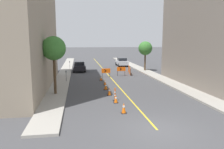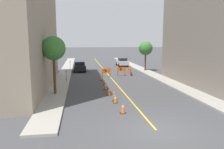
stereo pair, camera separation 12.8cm
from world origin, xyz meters
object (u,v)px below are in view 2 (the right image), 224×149
at_px(traffic_cone_nearest, 123,108).
at_px(street_tree_right_near, 146,48).
at_px(traffic_cone_third, 109,91).
at_px(parked_car_curb_mid, 122,62).
at_px(traffic_cone_second, 115,99).
at_px(traffic_cone_farthest, 101,78).
at_px(parking_meter_near_curb, 66,74).
at_px(traffic_cone_fifth, 105,82).
at_px(street_tree_left_near, 53,49).
at_px(delineator_post_front, 115,95).
at_px(arrow_barricade_secondary, 121,69).
at_px(traffic_cone_fourth, 106,86).
at_px(parked_car_curb_near, 80,66).
at_px(arrow_barricade_primary, 106,71).
at_px(parking_meter_far_curb, 70,63).

distance_m(traffic_cone_nearest, street_tree_right_near, 21.16).
bearing_deg(traffic_cone_third, parked_car_curb_mid, 75.82).
distance_m(traffic_cone_second, traffic_cone_farthest, 9.95).
bearing_deg(traffic_cone_second, traffic_cone_nearest, -87.69).
bearing_deg(traffic_cone_third, parking_meter_near_curb, 121.64).
height_order(traffic_cone_fifth, parked_car_curb_mid, parked_car_curb_mid).
bearing_deg(street_tree_left_near, street_tree_right_near, 47.31).
height_order(traffic_cone_second, delineator_post_front, delineator_post_front).
distance_m(traffic_cone_nearest, arrow_barricade_secondary, 15.80).
relative_size(traffic_cone_third, street_tree_left_near, 0.14).
height_order(traffic_cone_fourth, parked_car_curb_mid, parked_car_curb_mid).
relative_size(arrow_barricade_secondary, parked_car_curb_near, 0.29).
xyz_separation_m(arrow_barricade_primary, parking_meter_near_curb, (-5.06, -3.10, 0.25)).
xyz_separation_m(traffic_cone_nearest, street_tree_right_near, (7.55, 19.50, 3.26)).
height_order(traffic_cone_farthest, parking_meter_far_curb, parking_meter_far_curb).
bearing_deg(traffic_cone_nearest, arrow_barricade_secondary, 79.39).
bearing_deg(traffic_cone_second, traffic_cone_fifth, 89.99).
xyz_separation_m(arrow_barricade_primary, parked_car_curb_mid, (4.67, 12.45, -0.03)).
bearing_deg(parked_car_curb_near, parking_meter_near_curb, -101.17).
bearing_deg(street_tree_right_near, arrow_barricade_primary, -145.45).
xyz_separation_m(traffic_cone_nearest, arrow_barricade_primary, (0.67, 14.76, 0.46)).
height_order(traffic_cone_second, traffic_cone_fifth, traffic_cone_second).
bearing_deg(traffic_cone_fifth, parking_meter_far_curb, 107.24).
relative_size(delineator_post_front, arrow_barricade_secondary, 0.88).
bearing_deg(parked_car_curb_near, street_tree_left_near, -100.03).
relative_size(traffic_cone_third, street_tree_right_near, 0.16).
bearing_deg(parking_meter_far_curb, traffic_cone_third, -77.39).
distance_m(traffic_cone_fifth, parked_car_curb_near, 11.84).
relative_size(traffic_cone_second, parked_car_curb_near, 0.15).
xyz_separation_m(traffic_cone_third, delineator_post_front, (0.20, -1.87, 0.10)).
bearing_deg(traffic_cone_fourth, parking_meter_far_curb, 104.30).
distance_m(traffic_cone_farthest, arrow_barricade_primary, 2.53).
distance_m(traffic_cone_farthest, street_tree_left_near, 9.08).
xyz_separation_m(delineator_post_front, parking_meter_near_curb, (-4.32, 8.55, 0.61)).
relative_size(traffic_cone_second, street_tree_left_near, 0.13).
bearing_deg(arrow_barricade_primary, arrow_barricade_secondary, 14.50).
relative_size(traffic_cone_farthest, arrow_barricade_secondary, 0.42).
distance_m(arrow_barricade_secondary, parked_car_curb_mid, 11.94).
bearing_deg(parking_meter_near_curb, street_tree_left_near, -96.51).
xyz_separation_m(traffic_cone_farthest, parked_car_curb_mid, (5.58, 14.74, 0.54)).
relative_size(traffic_cone_nearest, delineator_post_front, 0.68).
bearing_deg(parked_car_curb_mid, parking_meter_far_curb, -157.87).
distance_m(traffic_cone_third, parking_meter_near_curb, 7.88).
relative_size(traffic_cone_nearest, parked_car_curb_near, 0.17).
xyz_separation_m(parking_meter_near_curb, parking_meter_far_curb, (0.00, 11.72, 0.02)).
height_order(traffic_cone_farthest, arrow_barricade_secondary, arrow_barricade_secondary).
bearing_deg(street_tree_right_near, parked_car_curb_mid, 105.99).
relative_size(parking_meter_far_curb, street_tree_right_near, 0.29).
bearing_deg(traffic_cone_nearest, traffic_cone_fourth, 92.35).
bearing_deg(traffic_cone_second, traffic_cone_third, 94.01).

